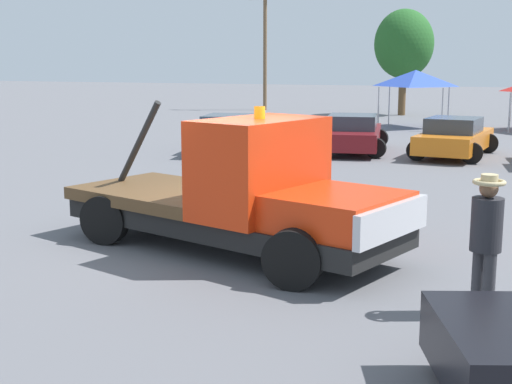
# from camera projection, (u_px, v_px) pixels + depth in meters

# --- Properties ---
(ground_plane) EXTENTS (160.00, 160.00, 0.00)m
(ground_plane) POSITION_uv_depth(u_px,v_px,m) (229.00, 250.00, 12.33)
(ground_plane) COLOR slate
(tow_truck) EXTENTS (6.59, 3.98, 2.51)m
(tow_truck) POSITION_uv_depth(u_px,v_px,m) (246.00, 197.00, 11.91)
(tow_truck) COLOR black
(tow_truck) RESTS_ON ground
(person_near_truck) EXTENTS (0.41, 0.41, 1.84)m
(person_near_truck) POSITION_uv_depth(u_px,v_px,m) (486.00, 234.00, 8.96)
(person_near_truck) COLOR #38383D
(person_near_truck) RESTS_ON ground
(parked_car_skyblue) EXTENTS (3.00, 4.86, 1.34)m
(parked_car_skyblue) POSITION_uv_depth(u_px,v_px,m) (231.00, 134.00, 25.25)
(parked_car_skyblue) COLOR #669ED1
(parked_car_skyblue) RESTS_ON ground
(parked_car_maroon) EXTENTS (2.90, 4.87, 1.34)m
(parked_car_maroon) POSITION_uv_depth(u_px,v_px,m) (353.00, 134.00, 25.26)
(parked_car_maroon) COLOR maroon
(parked_car_maroon) RESTS_ON ground
(parked_car_orange) EXTENTS (2.78, 4.66, 1.34)m
(parked_car_orange) POSITION_uv_depth(u_px,v_px,m) (454.00, 138.00, 24.03)
(parked_car_orange) COLOR orange
(parked_car_orange) RESTS_ON ground
(canopy_tent_blue) EXTENTS (2.99, 2.99, 2.76)m
(canopy_tent_blue) POSITION_uv_depth(u_px,v_px,m) (415.00, 78.00, 34.03)
(canopy_tent_blue) COLOR #9E9EA3
(canopy_tent_blue) RESTS_ON ground
(tree_left) EXTENTS (3.44, 3.44, 6.15)m
(tree_left) POSITION_uv_depth(u_px,v_px,m) (404.00, 44.00, 41.47)
(tree_left) COLOR brown
(tree_left) RESTS_ON ground
(utility_pole) EXTENTS (2.20, 0.24, 8.06)m
(utility_pole) POSITION_uv_depth(u_px,v_px,m) (265.00, 43.00, 45.86)
(utility_pole) COLOR brown
(utility_pole) RESTS_ON ground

